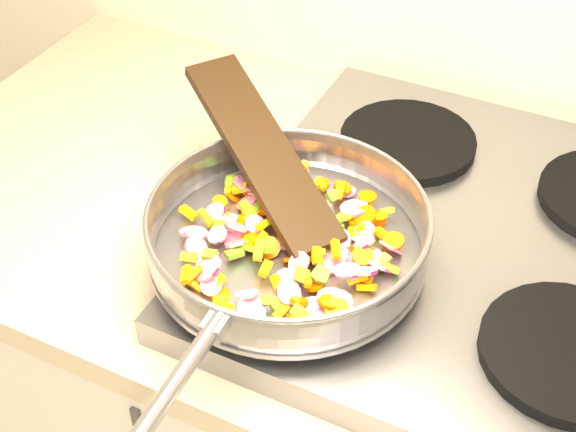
% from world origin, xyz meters
% --- Properties ---
extents(cooktop, '(0.60, 0.60, 0.04)m').
position_xyz_m(cooktop, '(-0.70, 1.67, 0.92)').
color(cooktop, '#939399').
rests_on(cooktop, counter_top).
extents(grate_fl, '(0.19, 0.19, 0.02)m').
position_xyz_m(grate_fl, '(-0.84, 1.52, 0.95)').
color(grate_fl, black).
rests_on(grate_fl, cooktop).
extents(grate_fr, '(0.19, 0.19, 0.02)m').
position_xyz_m(grate_fr, '(-0.56, 1.52, 0.95)').
color(grate_fr, black).
rests_on(grate_fr, cooktop).
extents(grate_bl, '(0.19, 0.19, 0.02)m').
position_xyz_m(grate_bl, '(-0.84, 1.81, 0.95)').
color(grate_bl, black).
rests_on(grate_bl, cooktop).
extents(saute_pan, '(0.37, 0.54, 0.06)m').
position_xyz_m(saute_pan, '(-0.89, 1.52, 0.99)').
color(saute_pan, '#9E9EA5').
rests_on(saute_pan, grate_fl).
extents(vegetable_heap, '(0.28, 0.28, 0.05)m').
position_xyz_m(vegetable_heap, '(-0.89, 1.53, 0.98)').
color(vegetable_heap, '#68A820').
rests_on(vegetable_heap, saute_pan).
extents(wooden_spatula, '(0.28, 0.23, 0.10)m').
position_xyz_m(wooden_spatula, '(-0.96, 1.61, 1.02)').
color(wooden_spatula, black).
rests_on(wooden_spatula, saute_pan).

